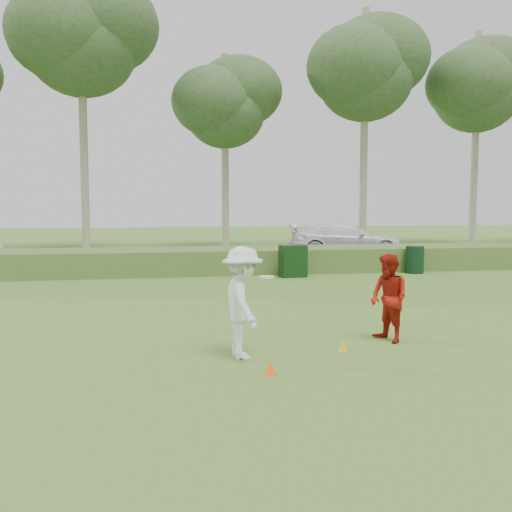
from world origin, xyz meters
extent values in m
plane|color=#427025|center=(0.00, 0.00, 0.00)|extent=(120.00, 120.00, 0.00)
cube|color=#446729|center=(0.00, 12.00, 0.45)|extent=(80.00, 3.00, 0.90)
cube|color=#2D2D2D|center=(0.00, 17.00, 0.03)|extent=(80.00, 6.00, 0.06)
cylinder|color=gray|center=(-6.00, 23.00, 7.75)|extent=(0.44, 0.44, 15.50)
ellipsoid|color=#314E27|center=(-6.00, 23.00, 11.62)|extent=(7.80, 7.80, 6.60)
cylinder|color=gray|center=(2.00, 24.50, 5.75)|extent=(0.44, 0.44, 11.50)
ellipsoid|color=#314E27|center=(2.00, 24.50, 8.62)|extent=(6.24, 6.24, 5.28)
cylinder|color=gray|center=(10.00, 22.50, 7.00)|extent=(0.44, 0.44, 14.00)
ellipsoid|color=#314E27|center=(10.00, 22.50, 10.50)|extent=(7.28, 7.28, 6.16)
cylinder|color=gray|center=(18.00, 23.80, 6.75)|extent=(0.44, 0.44, 13.50)
ellipsoid|color=#314E27|center=(18.00, 23.80, 10.12)|extent=(7.02, 7.02, 5.94)
imported|color=white|center=(-1.09, -0.56, 0.94)|extent=(0.78, 1.26, 1.87)
cylinder|color=white|center=(-0.69, -0.56, 1.35)|extent=(0.27, 0.27, 0.03)
imported|color=#9E170D|center=(1.77, 0.06, 0.82)|extent=(0.81, 0.94, 1.65)
cone|color=#FF5B0D|center=(-0.84, -1.61, 0.10)|extent=(0.19, 0.19, 0.20)
cone|color=gold|center=(0.71, -0.45, 0.10)|extent=(0.18, 0.18, 0.19)
cube|color=black|center=(2.46, 9.87, 0.57)|extent=(0.98, 0.68, 1.14)
cylinder|color=black|center=(7.28, 10.16, 0.51)|extent=(0.76, 0.76, 1.02)
imported|color=white|center=(7.06, 17.22, 0.88)|extent=(5.96, 3.37, 1.63)
camera|label=1|loc=(-2.61, -9.78, 2.53)|focal=40.00mm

